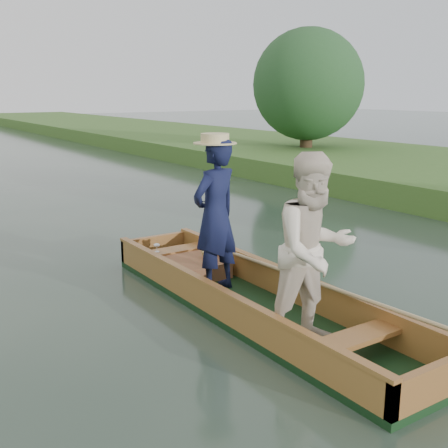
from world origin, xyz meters
TOP-DOWN VIEW (x-y plane):
  - ground at (0.00, 0.00)m, footprint 120.00×120.00m
  - punt at (-0.05, -0.23)m, footprint 1.15×5.00m

SIDE VIEW (x-z plane):
  - ground at x=0.00m, z-range 0.00..0.00m
  - punt at x=-0.05m, z-range -0.27..1.75m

